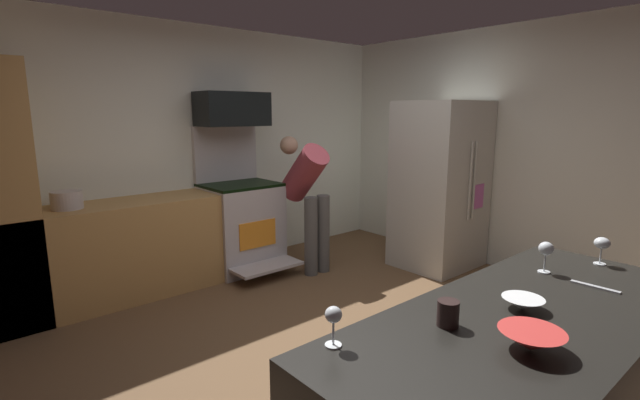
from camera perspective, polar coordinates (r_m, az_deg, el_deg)
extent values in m
cube|color=brown|center=(3.58, 3.23, -17.63)|extent=(5.20, 4.80, 0.02)
cube|color=silver|center=(5.10, -15.25, 6.08)|extent=(5.20, 0.12, 2.60)
cube|color=silver|center=(5.26, 23.87, 5.66)|extent=(0.12, 4.80, 2.60)
cube|color=tan|center=(4.60, -22.92, -5.72)|extent=(2.40, 0.60, 0.90)
cube|color=#BFB8BC|center=(5.05, -9.86, -3.43)|extent=(0.76, 0.64, 0.92)
cube|color=black|center=(4.95, -10.04, 1.90)|extent=(0.76, 0.64, 0.03)
cube|color=#BFB8BC|center=(5.16, -11.82, 5.77)|extent=(0.76, 0.06, 0.61)
cube|color=orange|center=(4.78, -7.83, -4.31)|extent=(0.44, 0.01, 0.28)
cube|color=#BFB8BC|center=(4.75, -6.69, -8.31)|extent=(0.72, 0.33, 0.03)
cube|color=black|center=(4.98, -10.95, 11.17)|extent=(0.74, 0.38, 0.36)
cube|color=beige|center=(5.17, 14.84, 1.81)|extent=(0.87, 0.76, 1.82)
cylinder|color=beige|center=(4.91, 18.40, 2.22)|extent=(0.02, 0.02, 0.82)
cylinder|color=beige|center=(4.98, 18.88, 2.31)|extent=(0.02, 0.02, 0.82)
cube|color=#CE63B7|center=(5.12, 19.32, 0.43)|extent=(0.20, 0.01, 0.26)
cylinder|color=#545454|center=(4.78, -1.15, -4.61)|extent=(0.14, 0.14, 0.84)
cylinder|color=#545454|center=(4.88, 0.39, -4.26)|extent=(0.14, 0.14, 0.84)
cylinder|color=#9A3943|center=(4.86, -2.02, 3.40)|extent=(0.30, 0.64, 0.65)
sphere|color=tan|center=(5.04, -3.93, 6.90)|extent=(0.20, 0.20, 0.20)
cone|color=white|center=(2.10, 24.17, -11.81)|extent=(0.17, 0.17, 0.05)
cone|color=red|center=(1.78, 25.04, -15.73)|extent=(0.22, 0.22, 0.07)
cylinder|color=silver|center=(1.67, 1.68, -17.80)|extent=(0.06, 0.06, 0.01)
cylinder|color=silver|center=(1.65, 1.69, -16.44)|extent=(0.01, 0.01, 0.08)
ellipsoid|color=silver|center=(1.61, 1.70, -14.22)|extent=(0.06, 0.06, 0.06)
cylinder|color=silver|center=(2.88, 31.75, -6.85)|extent=(0.06, 0.06, 0.01)
cylinder|color=silver|center=(2.87, 31.84, -6.01)|extent=(0.01, 0.01, 0.08)
ellipsoid|color=silver|center=(2.85, 31.99, -4.61)|extent=(0.08, 0.08, 0.06)
cylinder|color=silver|center=(2.61, 26.36, -8.12)|extent=(0.06, 0.06, 0.01)
cylinder|color=silver|center=(2.59, 26.44, -7.14)|extent=(0.01, 0.01, 0.09)
ellipsoid|color=silver|center=(2.57, 26.59, -5.48)|extent=(0.07, 0.07, 0.07)
cylinder|color=black|center=(1.85, 15.82, -13.57)|extent=(0.08, 0.08, 0.10)
cube|color=#B7BABF|center=(2.51, 31.34, -9.32)|extent=(0.03, 0.21, 0.01)
cylinder|color=#BFB5B5|center=(4.37, -29.28, 0.00)|extent=(0.25, 0.25, 0.15)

